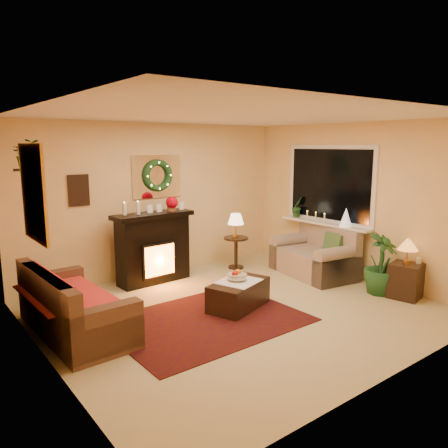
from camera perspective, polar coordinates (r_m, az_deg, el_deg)
floor at (r=6.11m, az=2.04°, el=-11.15°), size 5.00×5.00×0.00m
ceiling at (r=5.69m, az=2.21°, el=13.99°), size 5.00×5.00×0.00m
wall_back at (r=7.61m, az=-8.75°, el=3.15°), size 5.00×5.00×0.00m
wall_front at (r=4.30m, az=21.59°, el=-2.96°), size 5.00×5.00×0.00m
wall_left at (r=4.61m, az=-22.59°, el=-2.18°), size 4.50×4.50×0.00m
wall_right at (r=7.58m, az=16.86°, el=2.80°), size 4.50×4.50×0.00m
area_rug at (r=5.75m, az=-2.32°, el=-12.48°), size 2.41×1.81×0.01m
sofa at (r=5.57m, az=-18.82°, el=-9.15°), size 0.88×1.87×0.79m
red_throw at (r=5.71m, az=-20.12°, el=-8.49°), size 0.84×1.36×0.02m
fireplace at (r=7.23m, az=-9.23°, el=-3.28°), size 1.20×0.44×1.08m
poinsettia at (r=7.22m, az=-6.81°, el=2.82°), size 0.20×0.20×0.20m
mantel_candle_a at (r=6.88m, az=-12.86°, el=1.92°), size 0.06×0.06×0.18m
mantel_candle_b at (r=6.93m, az=-11.17°, el=2.04°), size 0.07×0.07×0.20m
mantel_mirror at (r=7.55m, az=-8.76°, el=6.15°), size 0.92×0.02×0.72m
wreath at (r=7.52m, az=-8.62°, el=6.28°), size 0.55×0.11×0.55m
wall_art at (r=7.02m, az=-18.45°, el=4.20°), size 0.32×0.03×0.48m
gold_mirror at (r=4.84m, az=-23.66°, el=3.70°), size 0.03×0.84×1.00m
hanging_plant at (r=5.58m, az=-24.32°, el=6.70°), size 0.33×0.28×0.36m
loveseat at (r=7.71m, az=11.56°, el=-3.51°), size 1.07×1.58×0.85m
window_frame at (r=7.88m, az=13.64°, el=5.05°), size 0.03×1.86×1.36m
window_glass at (r=7.87m, az=13.57°, el=5.04°), size 0.02×1.70×1.22m
window_sill at (r=7.89m, az=12.95°, el=0.09°), size 0.22×1.86×0.04m
mini_tree at (r=7.55m, az=15.64°, el=0.83°), size 0.21×0.21×0.32m
sill_plant at (r=8.30m, az=9.55°, el=2.22°), size 0.28×0.23×0.51m
side_table_round at (r=7.99m, az=1.57°, el=-3.51°), size 0.50×0.50×0.58m
lamp_cream at (r=7.85m, az=1.54°, el=0.39°), size 0.29×0.29×0.44m
end_table_square at (r=7.01m, az=22.65°, el=-6.77°), size 0.50×0.50×0.52m
lamp_tiffany at (r=6.90m, az=22.87°, el=-2.97°), size 0.29×0.29×0.43m
coffee_table at (r=6.10m, az=1.91°, el=-9.06°), size 1.02×0.76×0.38m
fruit_bowl at (r=6.06m, az=1.72°, el=-6.81°), size 0.27×0.27×0.06m
floor_palm at (r=7.02m, az=19.86°, el=-5.04°), size 1.84×1.84×2.78m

